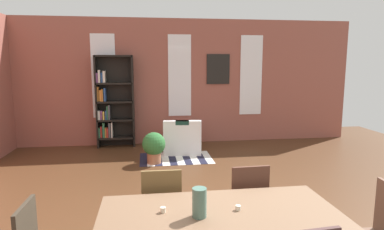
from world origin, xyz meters
TOP-DOWN VIEW (x-y plane):
  - ground_plane at (0.00, 0.00)m, footprint 11.45×11.45m
  - back_wall_brick at (0.00, 4.46)m, footprint 8.60×0.12m
  - window_pane_0 at (-1.77, 4.39)m, footprint 0.55×0.02m
  - window_pane_1 at (0.00, 4.39)m, footprint 0.55×0.02m
  - window_pane_2 at (1.77, 4.39)m, footprint 0.55×0.02m
  - dining_table at (-0.25, -1.18)m, footprint 1.92×1.02m
  - vase_on_table at (-0.43, -1.18)m, footprint 0.11×0.11m
  - tealight_candle_0 at (-0.10, -1.11)m, footprint 0.04×0.04m
  - tealight_candle_1 at (-0.70, -1.07)m, footprint 0.04×0.04m
  - dining_chair_far_right at (0.18, -0.45)m, footprint 0.41×0.41m
  - dining_chair_far_left at (-0.69, -0.45)m, footprint 0.41×0.41m
  - bookshelf_tall at (-1.59, 4.23)m, footprint 0.86×0.29m
  - armchair_white at (-0.04, 3.51)m, footprint 0.89×0.89m
  - potted_plant_by_shelf at (-0.68, 2.77)m, footprint 0.45×0.45m
  - striped_rug at (-0.23, 3.03)m, footprint 1.47×0.96m
  - framed_picture at (0.94, 4.39)m, footprint 0.56×0.03m

SIDE VIEW (x-z plane):
  - ground_plane at x=0.00m, z-range 0.00..0.00m
  - striped_rug at x=-0.23m, z-range 0.00..0.01m
  - armchair_white at x=-0.04m, z-range -0.10..0.65m
  - potted_plant_by_shelf at x=-0.68m, z-range 0.04..0.66m
  - dining_chair_far_right at x=0.18m, z-range 0.04..0.99m
  - dining_chair_far_left at x=-0.69m, z-range 0.04..0.99m
  - dining_table at x=-0.25m, z-range 0.31..1.08m
  - tealight_candle_0 at x=-0.10m, z-range 0.77..0.81m
  - tealight_candle_1 at x=-0.70m, z-range 0.77..0.82m
  - vase_on_table at x=-0.43m, z-range 0.77..1.00m
  - bookshelf_tall at x=-1.59m, z-range -0.03..2.09m
  - back_wall_brick at x=0.00m, z-range 0.00..2.98m
  - window_pane_0 at x=-1.77m, z-range 0.67..2.61m
  - window_pane_1 at x=0.00m, z-range 0.67..2.61m
  - window_pane_2 at x=1.77m, z-range 0.67..2.61m
  - framed_picture at x=0.94m, z-range 1.44..2.16m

